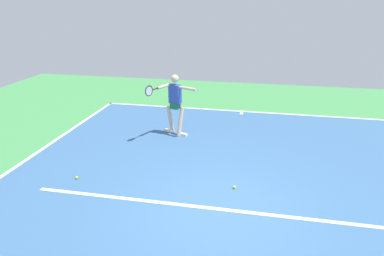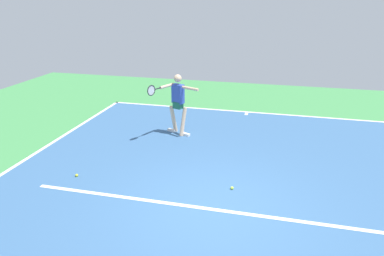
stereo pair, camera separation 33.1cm
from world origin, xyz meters
TOP-DOWN VIEW (x-y plane):
  - ground_plane at (0.00, 0.00)m, footprint 21.26×21.26m
  - court_surface at (0.00, 0.00)m, footprint 9.94×12.58m
  - court_line_baseline_near at (0.00, -6.24)m, footprint 9.94×0.10m
  - court_line_service at (0.00, 0.06)m, footprint 7.45×0.10m
  - court_line_centre_mark at (0.00, -6.04)m, footprint 0.10×0.30m
  - tennis_player at (1.75, -3.63)m, footprint 1.25×1.13m
  - tennis_ball_near_player at (3.21, -0.51)m, footprint 0.07×0.07m
  - tennis_ball_by_sideline at (-0.26, -0.79)m, footprint 0.07×0.07m

SIDE VIEW (x-z plane):
  - ground_plane at x=0.00m, z-range 0.00..0.00m
  - court_surface at x=0.00m, z-range 0.00..0.00m
  - court_line_baseline_near at x=0.00m, z-range 0.00..0.01m
  - court_line_service at x=0.00m, z-range 0.00..0.01m
  - court_line_centre_mark at x=0.00m, z-range 0.00..0.01m
  - tennis_ball_near_player at x=3.21m, z-range 0.00..0.07m
  - tennis_ball_by_sideline at x=-0.26m, z-range 0.00..0.07m
  - tennis_player at x=1.75m, z-range 0.13..1.90m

